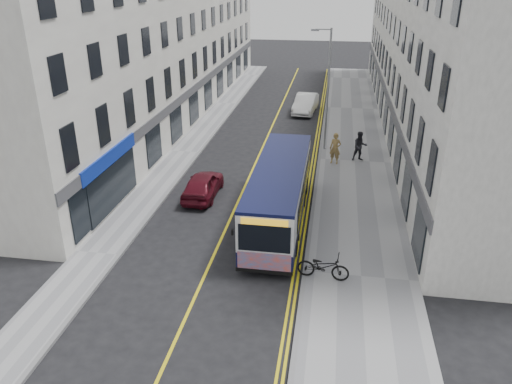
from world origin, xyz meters
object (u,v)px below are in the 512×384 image
(pedestrian_near, at_px, (335,148))
(car_white, at_px, (306,104))
(city_bus, at_px, (279,192))
(bicycle, at_px, (323,266))
(streetlamp, at_px, (327,86))
(pedestrian_far, at_px, (360,146))
(car_maroon, at_px, (203,185))

(pedestrian_near, relative_size, car_white, 0.41)
(city_bus, bearing_deg, pedestrian_near, 72.76)
(pedestrian_near, bearing_deg, city_bus, -94.31)
(city_bus, distance_m, bicycle, 5.34)
(streetlamp, height_order, pedestrian_near, streetlamp)
(pedestrian_far, distance_m, car_maroon, 10.83)
(bicycle, relative_size, car_maroon, 0.51)
(car_maroon, bearing_deg, city_bus, 152.50)
(streetlamp, bearing_deg, bicycle, -87.96)
(city_bus, relative_size, bicycle, 4.87)
(bicycle, relative_size, pedestrian_far, 1.09)
(city_bus, xyz_separation_m, car_white, (-0.12, 20.46, -0.82))
(city_bus, distance_m, car_white, 20.47)
(city_bus, xyz_separation_m, pedestrian_near, (2.55, 8.23, -0.50))
(streetlamp, relative_size, car_maroon, 1.98)
(bicycle, distance_m, car_white, 25.30)
(streetlamp, height_order, car_maroon, streetlamp)
(bicycle, xyz_separation_m, car_maroon, (-6.72, 7.04, 0.03))
(streetlamp, xyz_separation_m, bicycle, (0.56, -15.61, -3.72))
(city_bus, bearing_deg, car_maroon, 152.30)
(bicycle, distance_m, car_maroon, 9.74)
(bicycle, xyz_separation_m, pedestrian_near, (0.24, 12.95, 0.44))
(bicycle, height_order, pedestrian_far, pedestrian_far)
(pedestrian_far, bearing_deg, streetlamp, 127.71)
(pedestrian_far, bearing_deg, city_bus, -128.01)
(city_bus, xyz_separation_m, bicycle, (2.31, -4.72, -0.93))
(city_bus, bearing_deg, streetlamp, 80.83)
(pedestrian_near, xyz_separation_m, car_white, (-2.68, 12.23, -0.32))
(city_bus, height_order, pedestrian_near, city_bus)
(streetlamp, xyz_separation_m, city_bus, (-1.76, -10.88, -2.79))
(streetlamp, height_order, city_bus, streetlamp)
(streetlamp, xyz_separation_m, car_white, (-1.88, 9.57, -3.61))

